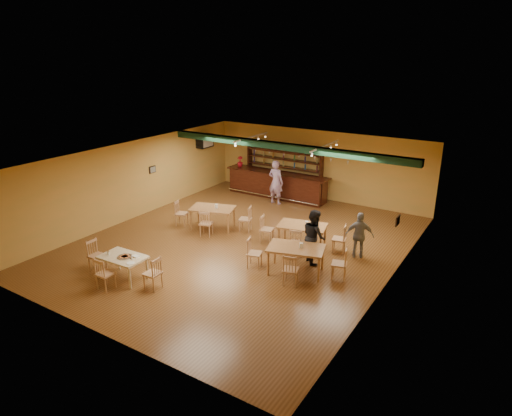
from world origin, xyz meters
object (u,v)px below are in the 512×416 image
Objects in this scene: dining_table_b at (302,236)px; dining_table_d at (296,260)px; near_table at (124,267)px; dining_table_a at (213,218)px; patron_bar at (276,182)px; patron_right_a at (314,236)px; bar_counter at (277,185)px.

dining_table_d reaches higher than dining_table_b.
near_table is (-3.32, -4.71, -0.04)m from dining_table_b.
patron_bar is at bearing 62.87° from dining_table_a.
patron_bar is at bearing 118.15° from dining_table_b.
dining_table_b is 1.19× the size of near_table.
patron_bar is at bearing -3.51° from patron_right_a.
dining_table_a is (-0.14, -4.50, -0.17)m from bar_counter.
patron_right_a is (4.20, -5.07, 0.28)m from bar_counter.
dining_table_b is 0.96× the size of dining_table_d.
patron_right_a is (4.12, 3.91, 0.50)m from near_table.
patron_right_a is at bearing 41.81° from near_table.
bar_counter is at bearing -5.58° from patron_right_a.
patron_bar reaches higher than dining_table_a.
dining_table_d is 1.25× the size of near_table.
dining_table_b is 0.92× the size of patron_right_a.
bar_counter is 6.59m from patron_right_a.
dining_table_b is 1.22m from patron_right_a.
bar_counter reaches higher than dining_table_a.
bar_counter is 3.06× the size of dining_table_a.
patron_right_a reaches higher than dining_table_b.
bar_counter is at bearing -60.31° from patron_bar.
near_table is (0.08, -8.98, -0.22)m from bar_counter.
dining_table_a is 0.83× the size of patron_bar.
dining_table_d is (4.07, -6.03, -0.16)m from bar_counter.
dining_table_a is at bearing 143.92° from dining_table_d.
dining_table_a is 1.21× the size of near_table.
bar_counter is at bearing 107.90° from dining_table_d.
dining_table_a is 4.49m from dining_table_d.
patron_bar is (0.34, 8.16, 0.59)m from near_table.
dining_table_b is at bearing -14.81° from dining_table_a.
dining_table_d is at bearing -81.69° from dining_table_b.
patron_bar is 5.69m from patron_right_a.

